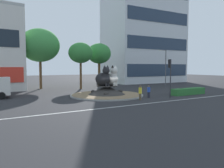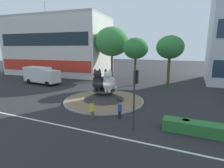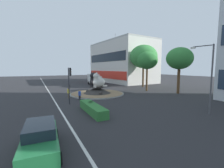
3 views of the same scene
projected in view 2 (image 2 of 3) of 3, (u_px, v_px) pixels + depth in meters
ground_plane at (104, 101)px, 21.60m from camera, size 160.00×160.00×0.00m
lane_centreline at (64, 126)px, 14.64m from camera, size 112.00×0.20×0.01m
roundabout_island at (104, 97)px, 21.49m from camera, size 9.80×9.80×1.41m
cat_statue_black at (99, 82)px, 21.18m from camera, size 2.08×2.90×2.77m
cat_statue_white at (109, 82)px, 20.81m from camera, size 2.05×2.97×2.79m
traffic_light_mast at (135, 89)px, 13.30m from camera, size 0.36×0.45×4.85m
shophouse_block at (60, 46)px, 43.87m from camera, size 25.21×14.98×17.56m
clipped_hedge_strip at (203, 129)px, 13.18m from camera, size 5.83×1.20×0.90m
broadleaf_tree_behind_island at (136, 49)px, 29.77m from camera, size 4.29×4.29×8.25m
second_tree_near_tower at (170, 47)px, 30.50m from camera, size 4.79×4.79×8.66m
third_tree_left at (112, 42)px, 35.36m from camera, size 6.94×6.94×10.71m
pedestrian_yellow_shirt at (92, 110)px, 15.96m from camera, size 0.38×0.38×1.73m
pedestrian_blue_shirt at (120, 110)px, 16.15m from camera, size 0.40×0.40×1.55m
delivery_box_truck at (41, 75)px, 31.62m from camera, size 7.40×3.09×3.05m
litter_bin at (185, 125)px, 13.82m from camera, size 0.56×0.56×0.90m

